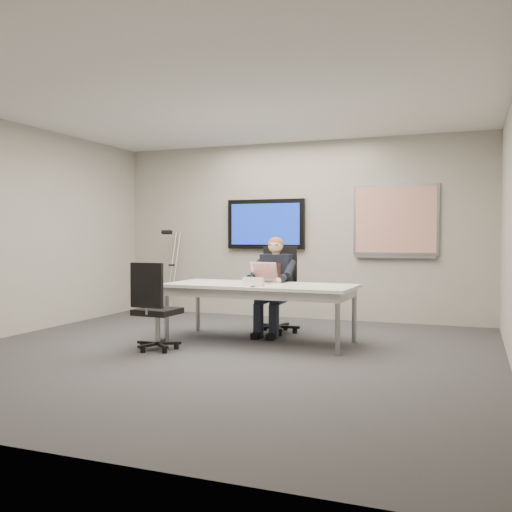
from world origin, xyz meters
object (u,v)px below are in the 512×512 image
(office_chair_far, at_px, (278,305))
(seated_person, at_px, (272,296))
(office_chair_near, at_px, (155,323))
(laptop, at_px, (262,278))
(conference_table, at_px, (260,291))

(office_chair_far, bearing_deg, seated_person, -96.71)
(office_chair_far, bearing_deg, office_chair_near, -126.44)
(office_chair_far, xyz_separation_m, laptop, (-0.03, -0.56, 0.42))
(office_chair_far, relative_size, laptop, 2.94)
(office_chair_near, bearing_deg, conference_table, -132.38)
(office_chair_far, height_order, laptop, office_chair_far)
(office_chair_near, bearing_deg, seated_person, -119.70)
(office_chair_near, bearing_deg, office_chair_far, -115.41)
(conference_table, height_order, office_chair_near, office_chair_near)
(conference_table, distance_m, office_chair_near, 1.35)
(office_chair_near, relative_size, laptop, 2.55)
(conference_table, height_order, office_chair_far, office_chair_far)
(conference_table, distance_m, laptop, 0.26)
(seated_person, relative_size, laptop, 3.26)
(conference_table, distance_m, office_chair_far, 0.81)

